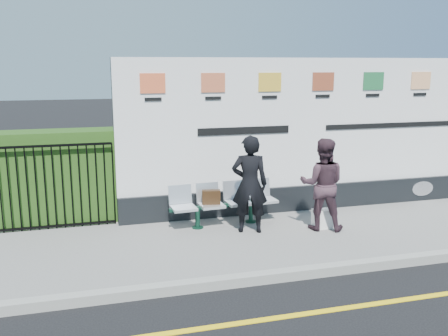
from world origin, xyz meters
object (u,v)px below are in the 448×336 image
at_px(billboard, 319,145).
at_px(woman_left, 250,184).
at_px(woman_right, 322,184).
at_px(bench, 225,214).

distance_m(billboard, woman_left, 2.15).
height_order(woman_left, woman_right, woman_left).
distance_m(bench, woman_right, 1.83).
bearing_deg(woman_right, bench, 2.47).
bearing_deg(woman_left, billboard, -133.60).
height_order(billboard, woman_left, billboard).
height_order(billboard, woman_right, billboard).
distance_m(woman_left, woman_right, 1.29).
xyz_separation_m(bench, woman_right, (1.59, -0.66, 0.60)).
bearing_deg(bench, billboard, 11.85).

